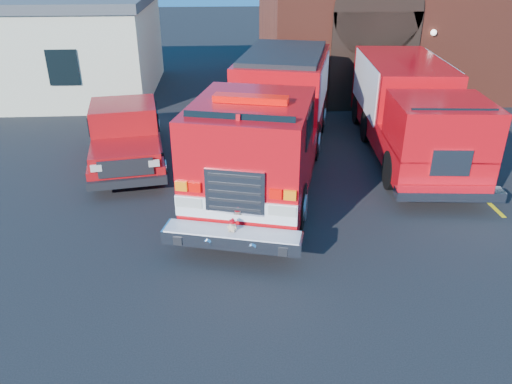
{
  "coord_description": "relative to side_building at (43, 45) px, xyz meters",
  "views": [
    {
      "loc": [
        -0.66,
        -11.33,
        6.33
      ],
      "look_at": [
        0.0,
        -1.2,
        1.3
      ],
      "focal_mm": 35.0,
      "sensor_mm": 36.0,
      "label": 1
    }
  ],
  "objects": [
    {
      "name": "fire_engine",
      "position": [
        9.75,
        -9.98,
        -0.54
      ],
      "size": [
        5.42,
        10.84,
        3.22
      ],
      "color": "black",
      "rests_on": "ground"
    },
    {
      "name": "side_building",
      "position": [
        0.0,
        0.0,
        0.0
      ],
      "size": [
        10.2,
        8.2,
        4.35
      ],
      "color": "beige",
      "rests_on": "ground"
    },
    {
      "name": "parking_stripe_far",
      "position": [
        15.5,
        -6.0,
        -2.2
      ],
      "size": [
        0.12,
        3.0,
        0.01
      ],
      "primitive_type": "cube",
      "color": "yellow",
      "rests_on": "ground"
    },
    {
      "name": "parking_stripe_near",
      "position": [
        15.5,
        -12.0,
        -2.2
      ],
      "size": [
        0.12,
        3.0,
        0.01
      ],
      "primitive_type": "cube",
      "color": "yellow",
      "rests_on": "ground"
    },
    {
      "name": "parking_stripe_mid",
      "position": [
        15.5,
        -9.0,
        -2.2
      ],
      "size": [
        0.12,
        3.0,
        0.01
      ],
      "primitive_type": "cube",
      "color": "yellow",
      "rests_on": "ground"
    },
    {
      "name": "pickup_truck",
      "position": [
        5.15,
        -8.83,
        -1.27
      ],
      "size": [
        3.07,
        6.26,
        1.96
      ],
      "color": "black",
      "rests_on": "ground"
    },
    {
      "name": "secondary_truck",
      "position": [
        14.46,
        -8.74,
        -0.67
      ],
      "size": [
        3.41,
        8.87,
        2.81
      ],
      "color": "black",
      "rests_on": "ground"
    },
    {
      "name": "ground",
      "position": [
        9.0,
        -13.0,
        -2.2
      ],
      "size": [
        100.0,
        100.0,
        0.0
      ],
      "primitive_type": "plane",
      "color": "black",
      "rests_on": "ground"
    }
  ]
}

